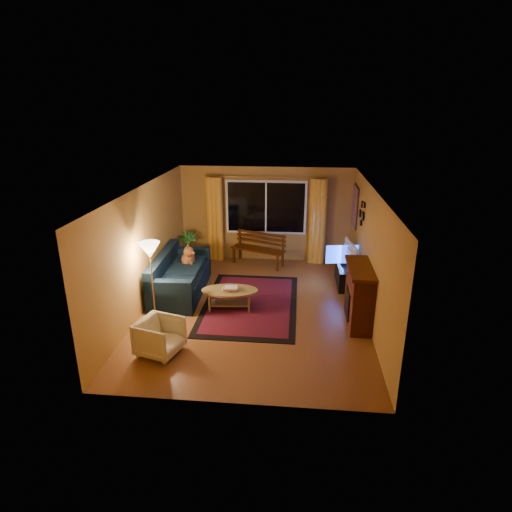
# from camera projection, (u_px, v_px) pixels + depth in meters

# --- Properties ---
(floor) EXTENTS (4.50, 6.00, 0.02)m
(floor) POSITION_uv_depth(u_px,v_px,m) (255.00, 309.00, 8.90)
(floor) COLOR brown
(floor) RESTS_ON ground
(ceiling) EXTENTS (4.50, 6.00, 0.02)m
(ceiling) POSITION_uv_depth(u_px,v_px,m) (254.00, 189.00, 8.05)
(ceiling) COLOR white
(ceiling) RESTS_ON ground
(wall_back) EXTENTS (4.50, 0.02, 2.50)m
(wall_back) POSITION_uv_depth(u_px,v_px,m) (266.00, 214.00, 11.29)
(wall_back) COLOR #B38238
(wall_back) RESTS_ON ground
(wall_left) EXTENTS (0.02, 6.00, 2.50)m
(wall_left) POSITION_uv_depth(u_px,v_px,m) (144.00, 248.00, 8.68)
(wall_left) COLOR #B38238
(wall_left) RESTS_ON ground
(wall_right) EXTENTS (0.02, 6.00, 2.50)m
(wall_right) POSITION_uv_depth(u_px,v_px,m) (371.00, 255.00, 8.27)
(wall_right) COLOR #B38238
(wall_right) RESTS_ON ground
(window) EXTENTS (2.00, 0.02, 1.30)m
(window) POSITION_uv_depth(u_px,v_px,m) (266.00, 208.00, 11.16)
(window) COLOR black
(window) RESTS_ON wall_back
(curtain_rod) EXTENTS (3.20, 0.03, 0.03)m
(curtain_rod) POSITION_uv_depth(u_px,v_px,m) (266.00, 177.00, 10.85)
(curtain_rod) COLOR #BF8C3F
(curtain_rod) RESTS_ON wall_back
(curtain_left) EXTENTS (0.36, 0.36, 2.24)m
(curtain_left) POSITION_uv_depth(u_px,v_px,m) (215.00, 219.00, 11.34)
(curtain_left) COLOR gold
(curtain_left) RESTS_ON ground
(curtain_right) EXTENTS (0.36, 0.36, 2.24)m
(curtain_right) POSITION_uv_depth(u_px,v_px,m) (317.00, 222.00, 11.09)
(curtain_right) COLOR gold
(curtain_right) RESTS_ON ground
(bench) EXTENTS (1.47, 0.92, 0.43)m
(bench) POSITION_uv_depth(u_px,v_px,m) (258.00, 257.00, 11.22)
(bench) COLOR #3D1904
(bench) RESTS_ON ground
(potted_plant) EXTENTS (0.56, 0.56, 0.89)m
(potted_plant) POSITION_uv_depth(u_px,v_px,m) (188.00, 249.00, 11.15)
(potted_plant) COLOR #235B1E
(potted_plant) RESTS_ON ground
(sofa) EXTENTS (1.04, 2.28, 0.91)m
(sofa) POSITION_uv_depth(u_px,v_px,m) (181.00, 274.00, 9.48)
(sofa) COLOR black
(sofa) RESTS_ON ground
(dog) EXTENTS (0.32, 0.43, 0.47)m
(dog) POSITION_uv_depth(u_px,v_px,m) (188.00, 257.00, 9.87)
(dog) COLOR #A25829
(dog) RESTS_ON sofa
(armchair) EXTENTS (0.79, 0.82, 0.69)m
(armchair) POSITION_uv_depth(u_px,v_px,m) (160.00, 335.00, 7.20)
(armchair) COLOR beige
(armchair) RESTS_ON ground
(floor_lamp) EXTENTS (0.30, 0.30, 1.57)m
(floor_lamp) POSITION_uv_depth(u_px,v_px,m) (152.00, 281.00, 8.26)
(floor_lamp) COLOR #BF8C3F
(floor_lamp) RESTS_ON ground
(rug) EXTENTS (1.96, 3.09, 0.02)m
(rug) POSITION_uv_depth(u_px,v_px,m) (250.00, 303.00, 9.09)
(rug) COLOR #7A0702
(rug) RESTS_ON ground
(coffee_table) EXTENTS (1.26, 1.26, 0.42)m
(coffee_table) POSITION_uv_depth(u_px,v_px,m) (230.00, 299.00, 8.83)
(coffee_table) COLOR olive
(coffee_table) RESTS_ON ground
(tv_console) EXTENTS (0.38, 1.13, 0.47)m
(tv_console) POSITION_uv_depth(u_px,v_px,m) (345.00, 275.00, 10.00)
(tv_console) COLOR black
(tv_console) RESTS_ON ground
(television) EXTENTS (0.27, 0.96, 0.55)m
(television) POSITION_uv_depth(u_px,v_px,m) (347.00, 254.00, 9.82)
(television) COLOR black
(television) RESTS_ON tv_console
(fireplace) EXTENTS (0.40, 1.20, 1.10)m
(fireplace) POSITION_uv_depth(u_px,v_px,m) (359.00, 297.00, 8.15)
(fireplace) COLOR maroon
(fireplace) RESTS_ON ground
(mirror_cluster) EXTENTS (0.06, 0.60, 0.56)m
(mirror_cluster) POSITION_uv_depth(u_px,v_px,m) (361.00, 212.00, 9.30)
(mirror_cluster) COLOR black
(mirror_cluster) RESTS_ON wall_right
(painting) EXTENTS (0.04, 0.76, 0.96)m
(painting) POSITION_uv_depth(u_px,v_px,m) (355.00, 206.00, 10.43)
(painting) COLOR orange
(painting) RESTS_ON wall_right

